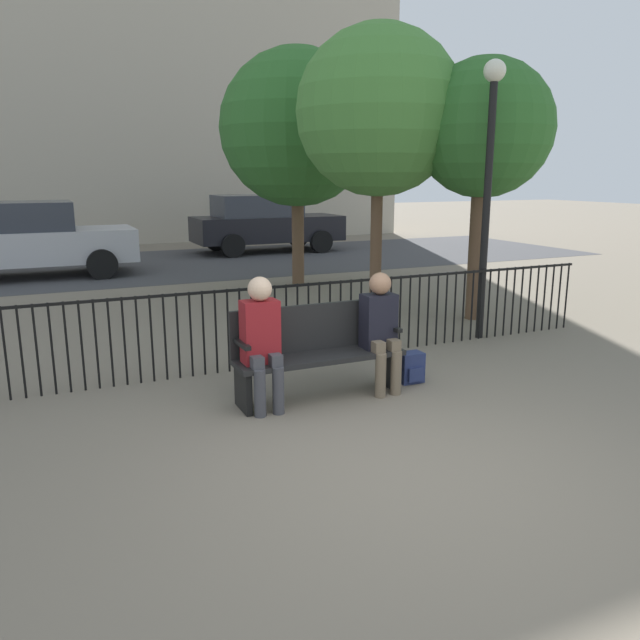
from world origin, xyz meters
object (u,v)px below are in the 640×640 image
seated_person_1 (381,325)px  tree_1 (379,112)px  parked_car_1 (28,239)px  backpack (411,368)px  tree_2 (484,131)px  tree_0 (297,129)px  parked_car_0 (264,223)px  seated_person_0 (262,336)px  lamp_post (489,159)px  park_bench (317,348)px

seated_person_1 → tree_1: (1.74, 3.20, 2.39)m
parked_car_1 → seated_person_1: bearing=-71.0°
backpack → tree_2: bearing=40.8°
tree_0 → tree_1: size_ratio=1.04×
backpack → parked_car_0: bearing=78.1°
seated_person_0 → tree_0: bearing=64.7°
tree_2 → tree_0: bearing=109.2°
tree_0 → tree_1: (0.10, -2.96, 0.05)m
seated_person_1 → tree_0: 6.79m
tree_2 → seated_person_0: bearing=-151.7°
tree_2 → tree_1: bearing=143.9°
tree_1 → tree_2: 1.57m
seated_person_0 → tree_2: bearing=28.3°
backpack → tree_0: size_ratio=0.07×
backpack → parked_car_1: size_ratio=0.08×
seated_person_0 → parked_car_0: bearing=70.4°
tree_0 → tree_1: tree_0 is taller
parked_car_0 → tree_0: bearing=-102.7°
tree_1 → parked_car_1: tree_1 is taller
seated_person_1 → parked_car_1: 10.02m
seated_person_0 → lamp_post: bearing=20.1°
seated_person_0 → tree_1: bearing=46.8°
seated_person_0 → tree_2: 5.26m
tree_0 → lamp_post: (0.68, -4.85, -0.66)m
seated_person_0 → lamp_post: size_ratio=0.35×
backpack → tree_0: bearing=78.8°
tree_0 → parked_car_0: tree_0 is taller
park_bench → backpack: bearing=-2.2°
seated_person_1 → lamp_post: size_ratio=0.34×
tree_2 → parked_car_0: tree_2 is taller
backpack → tree_0: (1.20, 6.07, 2.88)m
tree_1 → lamp_post: size_ratio=1.21×
seated_person_0 → seated_person_1: size_ratio=1.03×
park_bench → tree_2: (3.64, 2.16, 2.31)m
park_bench → lamp_post: bearing=21.8°
seated_person_1 → lamp_post: (2.32, 1.31, 1.68)m
parked_car_0 → park_bench: bearing=-107.0°
seated_person_0 → lamp_post: (3.59, 1.31, 1.66)m
tree_0 → tree_1: 2.96m
park_bench → tree_1: (2.39, 3.07, 2.59)m
seated_person_1 → parked_car_0: size_ratio=0.29×
park_bench → backpack: 1.14m
tree_2 → parked_car_1: (-6.25, 7.18, -1.96)m
parked_car_0 → lamp_post: bearing=-93.2°
tree_0 → parked_car_0: 6.12m
tree_1 → park_bench: bearing=-127.9°
lamp_post → parked_car_1: size_ratio=0.85×
seated_person_0 → backpack: size_ratio=3.88×
seated_person_1 → tree_2: (2.99, 2.29, 2.11)m
park_bench → parked_car_0: 12.14m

